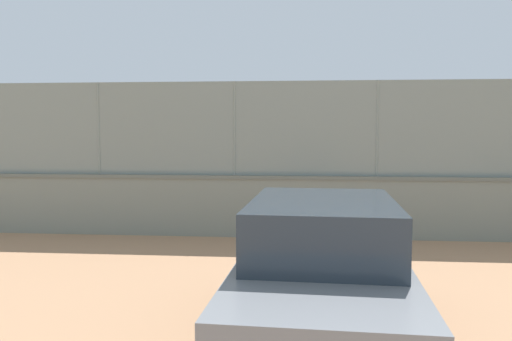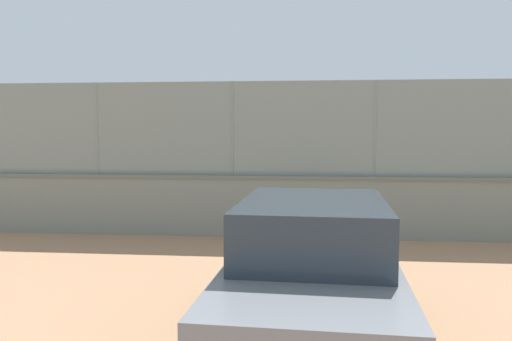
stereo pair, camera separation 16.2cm
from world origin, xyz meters
TOP-DOWN VIEW (x-y plane):
  - ground_plane at (0.00, 0.00)m, footprint 260.00×260.00m
  - perimeter_wall at (2.42, 12.51)m, footprint 31.83×1.64m
  - fence_panel_on_wall at (2.42, 12.51)m, footprint 31.25×1.32m
  - player_foreground_swinging at (-0.18, 9.22)m, footprint 0.98×0.86m
  - player_baseline_waiting at (-4.54, -1.28)m, footprint 1.12×0.68m
  - sports_ball at (0.40, 10.97)m, footprint 0.23×0.23m
  - courtside_bench at (-6.97, 11.49)m, footprint 1.61×0.44m
  - parked_car_grey at (-2.18, 18.32)m, footprint 2.30×4.22m

SIDE VIEW (x-z plane):
  - ground_plane at x=0.00m, z-range 0.00..0.00m
  - sports_ball at x=0.40m, z-range 0.00..0.23m
  - courtside_bench at x=-6.97m, z-range 0.03..0.90m
  - perimeter_wall at x=2.42m, z-range 0.01..1.39m
  - parked_car_grey at x=-2.18m, z-range 0.03..1.62m
  - player_baseline_waiting at x=-4.54m, z-range 0.13..1.64m
  - player_foreground_swinging at x=-0.18m, z-range 0.15..1.80m
  - fence_panel_on_wall at x=2.42m, z-range 1.38..3.46m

